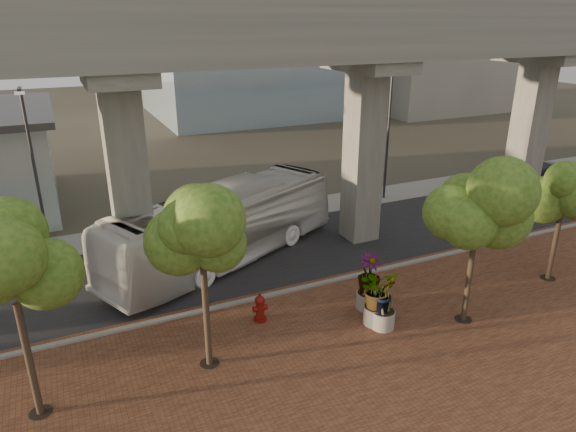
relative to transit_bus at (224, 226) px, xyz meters
name	(u,v)px	position (x,y,z in m)	size (l,w,h in m)	color
ground	(274,273)	(1.69, -2.33, -1.86)	(160.00, 160.00, 0.00)	#3C372C
brick_plaza	(365,369)	(1.69, -10.33, -1.83)	(70.00, 13.00, 0.06)	brown
asphalt_road	(259,256)	(1.69, -0.33, -1.84)	(90.00, 8.00, 0.04)	black
curb_strip	(292,290)	(1.69, -4.33, -1.78)	(70.00, 0.25, 0.16)	gray
far_sidewalk	(225,220)	(1.69, 5.17, -1.83)	(90.00, 3.00, 0.06)	gray
transit_viaduct	(256,115)	(1.69, -0.33, 5.43)	(72.00, 5.60, 12.40)	gray
midrise_block	(434,13)	(39.69, 33.67, 10.14)	(18.00, 16.00, 24.00)	#A29E92
transit_bus	(224,226)	(0.00, 0.00, 0.00)	(3.13, 13.34, 3.72)	white
parked_car	(555,174)	(26.16, 2.11, -1.15)	(1.49, 4.31, 1.42)	black
fire_hydrant	(260,308)	(-0.49, -5.94, -1.24)	(0.59, 0.53, 1.17)	maroon
planter_front	(377,291)	(3.61, -8.06, -0.36)	(2.15, 2.15, 2.37)	#B0A89F
planter_right	(369,276)	(3.96, -6.95, -0.32)	(2.29, 2.29, 2.44)	gray
planter_left	(385,296)	(3.72, -8.41, -0.42)	(2.07, 2.07, 2.28)	#A3A093
street_tree_far_west	(9,271)	(-8.62, -7.91, 3.12)	(3.62, 3.62, 6.59)	#4D3B2C
street_tree_near_west	(201,238)	(-3.15, -7.76, 3.06)	(3.44, 3.44, 6.45)	#4D3B2C
street_tree_near_east	(479,208)	(7.01, -9.35, 3.01)	(4.19, 4.19, 6.74)	#4D3B2C
street_tree_far_east	(566,189)	(13.12, -8.28, 2.58)	(3.83, 3.83, 6.15)	#4D3B2C
streetlamp_west	(33,161)	(-8.06, 4.68, 3.08)	(0.42, 1.23, 8.46)	#2F2F34
streetlamp_east	(390,120)	(12.77, 4.46, 3.52)	(0.46, 1.34, 9.22)	#313137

